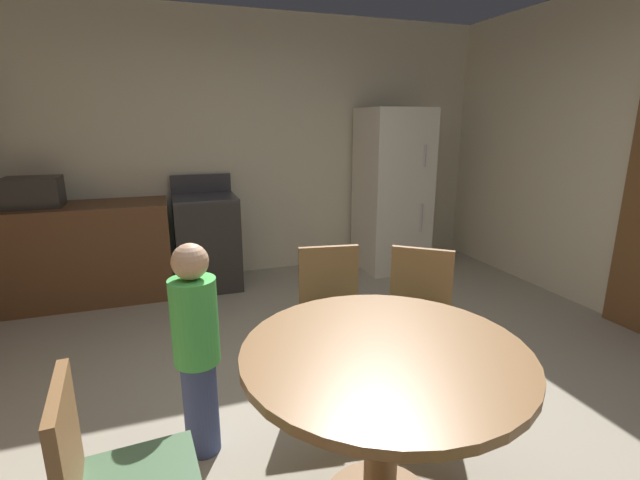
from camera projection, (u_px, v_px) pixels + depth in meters
ground_plane at (337, 439)px, 2.38m from camera, size 14.00×14.00×0.00m
wall_back at (236, 148)px, 4.74m from camera, size 5.83×0.12×2.70m
kitchen_counter at (62, 255)px, 4.07m from camera, size 1.87×0.60×0.90m
oven_range at (207, 241)px, 4.48m from camera, size 0.60×0.60×1.10m
refrigerator at (392, 191)px, 4.97m from camera, size 0.68×0.68×1.76m
microwave at (33, 192)px, 3.88m from camera, size 0.44×0.32×0.26m
dining_table at (384, 385)px, 1.81m from camera, size 1.14×1.14×0.76m
chair_north at (332, 309)px, 2.78m from camera, size 0.46×0.46×0.87m
chair_northeast at (417, 311)px, 2.74m from camera, size 0.56×0.56×0.87m
person_child at (197, 346)px, 2.16m from camera, size 0.31×0.31×1.09m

